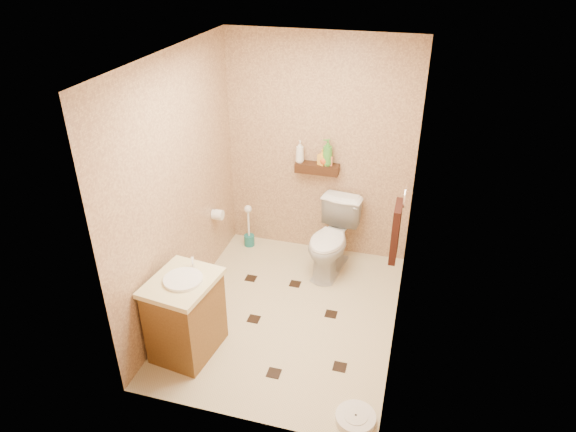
% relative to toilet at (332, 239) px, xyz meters
% --- Properties ---
extents(ground, '(2.50, 2.50, 0.00)m').
position_rel_toilet_xyz_m(ground, '(-0.25, -0.83, -0.38)').
color(ground, beige).
rests_on(ground, ground).
extents(wall_back, '(2.00, 0.04, 2.40)m').
position_rel_toilet_xyz_m(wall_back, '(-0.25, 0.42, 0.82)').
color(wall_back, tan).
rests_on(wall_back, ground).
extents(wall_front, '(2.00, 0.04, 2.40)m').
position_rel_toilet_xyz_m(wall_front, '(-0.25, -2.08, 0.82)').
color(wall_front, tan).
rests_on(wall_front, ground).
extents(wall_left, '(0.04, 2.50, 2.40)m').
position_rel_toilet_xyz_m(wall_left, '(-1.25, -0.83, 0.82)').
color(wall_left, tan).
rests_on(wall_left, ground).
extents(wall_right, '(0.04, 2.50, 2.40)m').
position_rel_toilet_xyz_m(wall_right, '(0.75, -0.83, 0.82)').
color(wall_right, tan).
rests_on(wall_right, ground).
extents(ceiling, '(2.00, 2.50, 0.02)m').
position_rel_toilet_xyz_m(ceiling, '(-0.25, -0.83, 2.02)').
color(ceiling, silver).
rests_on(ceiling, wall_back).
extents(wall_shelf, '(0.46, 0.14, 0.10)m').
position_rel_toilet_xyz_m(wall_shelf, '(-0.25, 0.34, 0.64)').
color(wall_shelf, '#3D2210').
rests_on(wall_shelf, wall_back).
extents(floor_accents, '(1.24, 1.34, 0.01)m').
position_rel_toilet_xyz_m(floor_accents, '(-0.21, -0.90, -0.38)').
color(floor_accents, black).
rests_on(floor_accents, ground).
extents(toilet, '(0.53, 0.80, 0.77)m').
position_rel_toilet_xyz_m(toilet, '(0.00, 0.00, 0.00)').
color(toilet, white).
rests_on(toilet, ground).
extents(vanity, '(0.57, 0.66, 0.85)m').
position_rel_toilet_xyz_m(vanity, '(-0.95, -1.51, -0.00)').
color(vanity, brown).
rests_on(vanity, ground).
extents(bathroom_scale, '(0.34, 0.34, 0.06)m').
position_rel_toilet_xyz_m(bathroom_scale, '(0.57, -1.87, -0.35)').
color(bathroom_scale, white).
rests_on(bathroom_scale, ground).
extents(toilet_brush, '(0.12, 0.12, 0.52)m').
position_rel_toilet_xyz_m(toilet_brush, '(-1.01, 0.24, -0.20)').
color(toilet_brush, '#1B6E6C').
rests_on(toilet_brush, ground).
extents(towel_ring, '(0.12, 0.30, 0.76)m').
position_rel_toilet_xyz_m(towel_ring, '(0.66, -0.58, 0.56)').
color(towel_ring, silver).
rests_on(towel_ring, wall_right).
extents(toilet_paper, '(0.12, 0.11, 0.12)m').
position_rel_toilet_xyz_m(toilet_paper, '(-1.19, -0.18, 0.22)').
color(toilet_paper, white).
rests_on(toilet_paper, wall_left).
extents(bottle_a, '(0.12, 0.12, 0.24)m').
position_rel_toilet_xyz_m(bottle_a, '(-0.44, 0.34, 0.81)').
color(bottle_a, white).
rests_on(bottle_a, wall_shelf).
extents(bottle_b, '(0.10, 0.10, 0.17)m').
position_rel_toilet_xyz_m(bottle_b, '(-0.20, 0.34, 0.77)').
color(bottle_b, gold).
rests_on(bottle_b, wall_shelf).
extents(bottle_c, '(0.16, 0.16, 0.15)m').
position_rel_toilet_xyz_m(bottle_c, '(-0.17, 0.34, 0.76)').
color(bottle_c, '#E0541A').
rests_on(bottle_c, wall_shelf).
extents(bottle_d, '(0.15, 0.15, 0.28)m').
position_rel_toilet_xyz_m(bottle_d, '(-0.14, 0.34, 0.83)').
color(bottle_d, '#409130').
rests_on(bottle_d, wall_shelf).
extents(bottle_e, '(0.09, 0.09, 0.16)m').
position_rel_toilet_xyz_m(bottle_e, '(-0.13, 0.34, 0.77)').
color(bottle_e, '#FF8554').
rests_on(bottle_e, wall_shelf).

